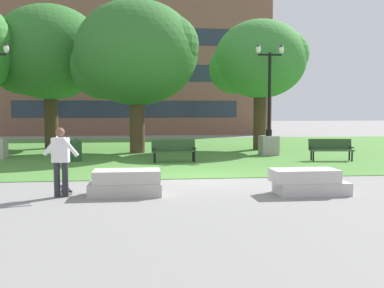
{
  "coord_description": "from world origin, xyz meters",
  "views": [
    {
      "loc": [
        -1.9,
        -13.65,
        2.14
      ],
      "look_at": [
        -0.44,
        -1.4,
        1.2
      ],
      "focal_mm": 42.0,
      "sensor_mm": 36.0,
      "label": 1
    }
  ],
  "objects_px": {
    "trash_bin": "(76,149)",
    "skateboard": "(66,190)",
    "person_skateboarder": "(61,158)",
    "lamp_post_center": "(269,133)",
    "concrete_block_left": "(308,182)",
    "park_bench_near_right": "(331,148)",
    "concrete_block_center": "(126,183)",
    "park_bench_near_left": "(174,149)"
  },
  "relations": [
    {
      "from": "skateboard",
      "to": "trash_bin",
      "type": "distance_m",
      "value": 7.2
    },
    {
      "from": "person_skateboarder",
      "to": "park_bench_near_right",
      "type": "distance_m",
      "value": 11.89
    },
    {
      "from": "park_bench_near_left",
      "to": "park_bench_near_right",
      "type": "bearing_deg",
      "value": -2.58
    },
    {
      "from": "concrete_block_left",
      "to": "park_bench_near_right",
      "type": "height_order",
      "value": "park_bench_near_right"
    },
    {
      "from": "concrete_block_left",
      "to": "person_skateboarder",
      "type": "height_order",
      "value": "person_skateboarder"
    },
    {
      "from": "park_bench_near_left",
      "to": "concrete_block_left",
      "type": "bearing_deg",
      "value": -68.6
    },
    {
      "from": "concrete_block_center",
      "to": "park_bench_near_left",
      "type": "relative_size",
      "value": 0.98
    },
    {
      "from": "skateboard",
      "to": "park_bench_near_right",
      "type": "distance_m",
      "value": 11.59
    },
    {
      "from": "trash_bin",
      "to": "lamp_post_center",
      "type": "bearing_deg",
      "value": 10.05
    },
    {
      "from": "park_bench_near_left",
      "to": "lamp_post_center",
      "type": "bearing_deg",
      "value": 26.38
    },
    {
      "from": "concrete_block_left",
      "to": "park_bench_near_left",
      "type": "distance_m",
      "value": 7.81
    },
    {
      "from": "trash_bin",
      "to": "park_bench_near_left",
      "type": "bearing_deg",
      "value": -10.93
    },
    {
      "from": "trash_bin",
      "to": "skateboard",
      "type": "bearing_deg",
      "value": -84.39
    },
    {
      "from": "person_skateboarder",
      "to": "concrete_block_center",
      "type": "bearing_deg",
      "value": 1.21
    },
    {
      "from": "concrete_block_left",
      "to": "park_bench_near_right",
      "type": "distance_m",
      "value": 7.9
    },
    {
      "from": "trash_bin",
      "to": "person_skateboarder",
      "type": "bearing_deg",
      "value": -84.96
    },
    {
      "from": "concrete_block_center",
      "to": "concrete_block_left",
      "type": "distance_m",
      "value": 4.62
    },
    {
      "from": "park_bench_near_left",
      "to": "park_bench_near_right",
      "type": "distance_m",
      "value": 6.56
    },
    {
      "from": "concrete_block_center",
      "to": "skateboard",
      "type": "distance_m",
      "value": 1.64
    },
    {
      "from": "skateboard",
      "to": "park_bench_near_right",
      "type": "bearing_deg",
      "value": 31.69
    },
    {
      "from": "trash_bin",
      "to": "concrete_block_center",
      "type": "bearing_deg",
      "value": -73.58
    },
    {
      "from": "concrete_block_center",
      "to": "park_bench_near_right",
      "type": "bearing_deg",
      "value": 38.37
    },
    {
      "from": "person_skateboarder",
      "to": "concrete_block_left",
      "type": "bearing_deg",
      "value": -3.37
    },
    {
      "from": "concrete_block_center",
      "to": "park_bench_near_right",
      "type": "height_order",
      "value": "park_bench_near_right"
    },
    {
      "from": "concrete_block_center",
      "to": "trash_bin",
      "type": "xyz_separation_m",
      "value": [
        -2.25,
        7.64,
        0.2
      ]
    },
    {
      "from": "skateboard",
      "to": "park_bench_near_left",
      "type": "bearing_deg",
      "value": 62.63
    },
    {
      "from": "concrete_block_left",
      "to": "person_skateboarder",
      "type": "relative_size",
      "value": 1.13
    },
    {
      "from": "concrete_block_left",
      "to": "park_bench_near_right",
      "type": "bearing_deg",
      "value": 62.02
    },
    {
      "from": "skateboard",
      "to": "lamp_post_center",
      "type": "distance_m",
      "value": 11.82
    },
    {
      "from": "skateboard",
      "to": "concrete_block_center",
      "type": "bearing_deg",
      "value": -17.51
    },
    {
      "from": "concrete_block_center",
      "to": "person_skateboarder",
      "type": "relative_size",
      "value": 1.05
    },
    {
      "from": "park_bench_near_left",
      "to": "trash_bin",
      "type": "relative_size",
      "value": 1.91
    },
    {
      "from": "lamp_post_center",
      "to": "trash_bin",
      "type": "bearing_deg",
      "value": -169.95
    },
    {
      "from": "concrete_block_left",
      "to": "park_bench_near_left",
      "type": "relative_size",
      "value": 1.05
    },
    {
      "from": "skateboard",
      "to": "park_bench_near_right",
      "type": "height_order",
      "value": "park_bench_near_right"
    },
    {
      "from": "concrete_block_left",
      "to": "concrete_block_center",
      "type": "bearing_deg",
      "value": 175.07
    },
    {
      "from": "concrete_block_left",
      "to": "skateboard",
      "type": "distance_m",
      "value": 6.22
    },
    {
      "from": "park_bench_near_right",
      "to": "skateboard",
      "type": "bearing_deg",
      "value": -148.31
    },
    {
      "from": "person_skateboarder",
      "to": "lamp_post_center",
      "type": "bearing_deg",
      "value": 49.09
    },
    {
      "from": "concrete_block_left",
      "to": "skateboard",
      "type": "relative_size",
      "value": 1.86
    },
    {
      "from": "concrete_block_left",
      "to": "park_bench_near_left",
      "type": "bearing_deg",
      "value": 111.4
    },
    {
      "from": "lamp_post_center",
      "to": "skateboard",
      "type": "bearing_deg",
      "value": -132.48
    }
  ]
}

